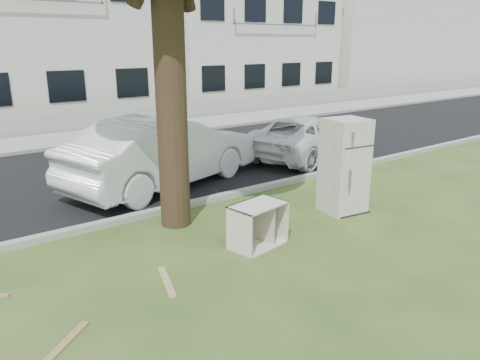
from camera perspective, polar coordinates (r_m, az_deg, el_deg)
ground at (r=7.61m, az=1.64°, el=-8.70°), size 120.00×120.00×0.00m
road at (r=12.59m, az=-15.57°, el=0.95°), size 120.00×7.00×0.01m
kerb_near at (r=9.50m, az=-7.59°, el=-3.60°), size 120.00×0.18×0.12m
kerb_far at (r=15.87m, az=-20.34°, el=3.63°), size 120.00×0.18×0.12m
sidewalk at (r=17.24m, az=-21.77°, el=4.45°), size 120.00×2.80×0.01m
low_wall at (r=18.71m, az=-23.22°, el=6.23°), size 120.00×0.15×0.70m
townhouse_right at (r=28.10m, az=-1.41°, el=16.79°), size 10.20×8.16×6.84m
filler_right at (r=38.27m, az=16.15°, el=15.73°), size 16.00×9.00×6.40m
fridge at (r=9.31m, az=12.60°, el=1.68°), size 0.86×0.81×1.85m
cabinet at (r=7.69m, az=2.14°, el=-5.50°), size 1.01×0.72×0.72m
plank_a at (r=5.74m, az=-21.53°, el=-18.96°), size 0.98×0.82×0.02m
plank_c at (r=6.78m, az=-8.92°, el=-12.13°), size 0.36×0.88×0.02m
car_center at (r=10.95m, az=-9.28°, el=3.45°), size 5.23×3.04×1.63m
car_right at (r=13.78m, az=8.31°, el=5.26°), size 4.75×3.12×1.21m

